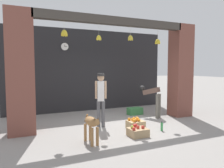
{
  "coord_description": "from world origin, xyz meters",
  "views": [
    {
      "loc": [
        -2.89,
        -6.01,
        1.83
      ],
      "look_at": [
        0.0,
        0.39,
        1.27
      ],
      "focal_mm": 35.0,
      "sensor_mm": 36.0,
      "label": 1
    }
  ],
  "objects": [
    {
      "name": "shop_pillar_left",
      "position": [
        -2.73,
        0.3,
        1.66
      ],
      "size": [
        0.7,
        0.6,
        3.33
      ],
      "primitive_type": "cube",
      "color": "brown",
      "rests_on": "ground_plane"
    },
    {
      "name": "dog",
      "position": [
        -1.25,
        -1.2,
        0.47
      ],
      "size": [
        0.26,
        0.8,
        0.69
      ],
      "rotation": [
        0.0,
        0.0,
        -1.5
      ],
      "color": "#9E7042",
      "rests_on": "ground_plane"
    },
    {
      "name": "ground_plane",
      "position": [
        0.0,
        0.0,
        0.0
      ],
      "size": [
        60.0,
        60.0,
        0.0
      ],
      "primitive_type": "plane",
      "color": "gray"
    },
    {
      "name": "worker_stooping",
      "position": [
        1.66,
        0.52,
        0.75
      ],
      "size": [
        0.49,
        0.82,
        1.12
      ],
      "rotation": [
        0.0,
        0.0,
        0.4
      ],
      "color": "#6B665B",
      "rests_on": "ground_plane"
    },
    {
      "name": "fruit_crate_oranges",
      "position": [
        0.34,
        -0.53,
        0.14
      ],
      "size": [
        0.47,
        0.4,
        0.32
      ],
      "color": "tan",
      "rests_on": "ground_plane"
    },
    {
      "name": "wall_clock",
      "position": [
        -1.03,
        2.6,
        2.61
      ],
      "size": [
        0.31,
        0.03,
        0.31
      ],
      "color": "black"
    },
    {
      "name": "shop_pillar_right",
      "position": [
        2.73,
        0.3,
        1.66
      ],
      "size": [
        0.7,
        0.6,
        3.33
      ],
      "primitive_type": "cube",
      "color": "brown",
      "rests_on": "ground_plane"
    },
    {
      "name": "storefront_awning",
      "position": [
        -0.0,
        0.12,
        3.18
      ],
      "size": [
        4.87,
        0.26,
        0.76
      ],
      "color": "#3D3833"
    },
    {
      "name": "fruit_crate_apples",
      "position": [
        0.04,
        -1.16,
        0.12
      ],
      "size": [
        0.48,
        0.43,
        0.29
      ],
      "color": "tan",
      "rests_on": "ground_plane"
    },
    {
      "name": "shopkeeper",
      "position": [
        -0.52,
        0.05,
        0.95
      ],
      "size": [
        0.33,
        0.29,
        1.62
      ],
      "rotation": [
        0.0,
        0.0,
        2.81
      ],
      "color": "#56565B",
      "rests_on": "ground_plane"
    },
    {
      "name": "shop_back_wall",
      "position": [
        0.0,
        2.68,
        1.66
      ],
      "size": [
        6.77,
        0.12,
        3.33
      ],
      "primitive_type": "cube",
      "color": "#232326",
      "rests_on": "ground_plane"
    },
    {
      "name": "water_bottle",
      "position": [
        0.91,
        -1.03,
        0.12
      ],
      "size": [
        0.07,
        0.07,
        0.27
      ],
      "color": "#38934C",
      "rests_on": "ground_plane"
    },
    {
      "name": "produce_box_green",
      "position": [
        1.29,
        1.13,
        0.13
      ],
      "size": [
        0.55,
        0.32,
        0.26
      ],
      "primitive_type": "cube",
      "color": "#387A42",
      "rests_on": "ground_plane"
    }
  ]
}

